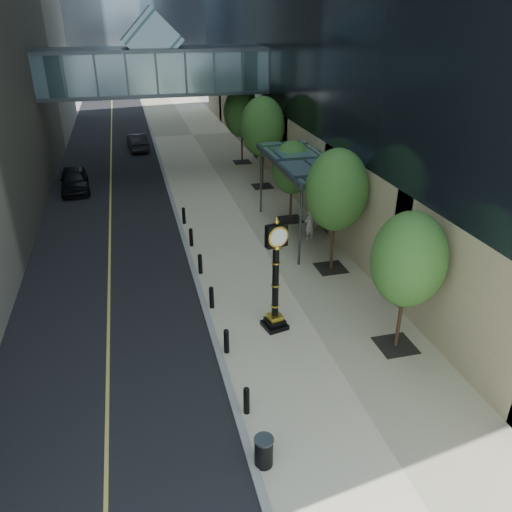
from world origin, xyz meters
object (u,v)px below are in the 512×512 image
Objects in this scene: trash_bin at (264,452)px; car_near at (74,180)px; pedestrian at (310,224)px; car_far at (137,142)px; street_clock at (275,283)px.

car_near is (-6.65, 26.08, 0.30)m from trash_bin.
trash_bin is 15.52m from pedestrian.
pedestrian is at bearing -46.98° from car_near.
car_far is (-1.91, 36.57, 0.23)m from trash_bin.
car_near is at bearing -65.34° from pedestrian.
trash_bin is 0.19× the size of car_near.
pedestrian reaches higher than car_near.
trash_bin is at bearing 42.62° from pedestrian.
car_far is (-8.34, 22.46, -0.18)m from pedestrian.
car_near is at bearing 60.25° from car_far.
car_near is 11.51m from car_far.
street_clock is 2.69× the size of pedestrian.
car_far is at bearing -92.51° from pedestrian.
pedestrian reaches higher than trash_bin.
car_far is at bearing 85.51° from street_clock.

